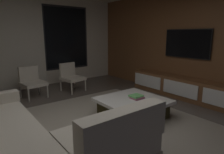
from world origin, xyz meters
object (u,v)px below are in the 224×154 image
(coffee_table, at_px, (133,108))
(media_console, at_px, (186,89))
(accent_chair_by_curtain, at_px, (32,80))
(mounted_tv, at_px, (187,44))
(book_stack_on_coffee_table, at_px, (137,97))
(accent_chair_near_window, at_px, (71,75))
(sectional_couch, at_px, (30,142))

(coffee_table, height_order, media_console, media_console)
(coffee_table, xyz_separation_m, accent_chair_by_curtain, (-1.16, 2.48, 0.25))
(media_console, bearing_deg, mounted_tv, 47.59)
(coffee_table, bearing_deg, accent_chair_by_curtain, 115.10)
(book_stack_on_coffee_table, relative_size, accent_chair_by_curtain, 0.30)
(media_console, bearing_deg, accent_chair_by_curtain, 139.67)
(book_stack_on_coffee_table, bearing_deg, accent_chair_near_window, 94.70)
(book_stack_on_coffee_table, relative_size, media_console, 0.07)
(accent_chair_near_window, distance_m, accent_chair_by_curtain, 1.06)
(mounted_tv, bearing_deg, accent_chair_by_curtain, 143.61)
(sectional_couch, bearing_deg, accent_chair_near_window, 54.83)
(book_stack_on_coffee_table, relative_size, mounted_tv, 0.19)
(book_stack_on_coffee_table, relative_size, accent_chair_near_window, 0.30)
(accent_chair_near_window, relative_size, accent_chair_by_curtain, 1.00)
(coffee_table, bearing_deg, media_console, -0.99)
(media_console, bearing_deg, book_stack_on_coffee_table, 179.29)
(coffee_table, xyz_separation_m, accent_chair_near_window, (-0.11, 2.41, 0.25))
(media_console, height_order, mounted_tv, mounted_tv)
(mounted_tv, bearing_deg, coffee_table, -175.17)
(accent_chair_near_window, relative_size, media_console, 0.25)
(accent_chair_by_curtain, height_order, media_console, accent_chair_by_curtain)
(coffee_table, xyz_separation_m, mounted_tv, (1.98, 0.17, 1.16))
(sectional_couch, xyz_separation_m, book_stack_on_coffee_table, (2.07, 0.23, 0.10))
(book_stack_on_coffee_table, height_order, mounted_tv, mounted_tv)
(accent_chair_near_window, xyz_separation_m, mounted_tv, (2.09, -2.24, 0.92))
(book_stack_on_coffee_table, distance_m, media_console, 1.71)
(coffee_table, relative_size, accent_chair_by_curtain, 1.49)
(coffee_table, distance_m, book_stack_on_coffee_table, 0.22)
(accent_chair_near_window, distance_m, media_console, 3.10)
(sectional_couch, distance_m, mounted_tv, 4.12)
(coffee_table, height_order, accent_chair_near_window, accent_chair_near_window)
(accent_chair_by_curtain, xyz_separation_m, media_console, (2.96, -2.51, -0.18))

